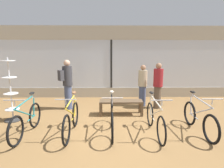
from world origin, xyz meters
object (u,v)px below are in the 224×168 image
at_px(bicycle_far_right, 199,119).
at_px(customer_near_rack, 67,83).
at_px(bicycle_right, 155,119).
at_px(customer_by_window, 143,85).
at_px(display_bench, 121,103).
at_px(customer_mid_floor, 158,85).
at_px(bicycle_left, 71,119).
at_px(bicycle_center, 112,118).
at_px(accessory_rack, 11,95).
at_px(bicycle_far_left, 27,120).

height_order(bicycle_far_right, customer_near_rack, customer_near_rack).
bearing_deg(bicycle_right, customer_near_rack, 141.97).
bearing_deg(customer_by_window, display_bench, -131.13).
xyz_separation_m(customer_near_rack, customer_mid_floor, (3.27, 0.06, -0.09)).
height_order(bicycle_left, customer_near_rack, customer_near_rack).
bearing_deg(bicycle_left, customer_mid_floor, 37.72).
xyz_separation_m(bicycle_center, accessory_rack, (-2.97, 0.91, 0.37)).
height_order(display_bench, customer_near_rack, customer_near_rack).
distance_m(accessory_rack, customer_near_rack, 1.79).
distance_m(bicycle_right, customer_by_window, 2.48).
bearing_deg(accessory_rack, customer_mid_floor, 13.93).
bearing_deg(bicycle_center, customer_mid_floor, 50.46).
relative_size(bicycle_right, customer_by_window, 1.09).
bearing_deg(customer_by_window, bicycle_far_right, -67.58).
relative_size(bicycle_center, display_bench, 1.21).
bearing_deg(customer_by_window, customer_mid_floor, -32.12).
bearing_deg(customer_mid_floor, bicycle_center, -129.54).
height_order(bicycle_center, customer_near_rack, customer_near_rack).
xyz_separation_m(bicycle_right, customer_near_rack, (-2.63, 2.06, 0.58)).
bearing_deg(customer_by_window, customer_near_rack, -172.25).
bearing_deg(customer_mid_floor, accessory_rack, -166.07).
distance_m(bicycle_right, accessory_rack, 4.17).
distance_m(bicycle_far_left, bicycle_right, 3.16).
height_order(bicycle_left, customer_by_window, customer_by_window).
relative_size(bicycle_left, customer_mid_floor, 1.03).
bearing_deg(accessory_rack, bicycle_far_right, -10.04).
relative_size(bicycle_right, display_bench, 1.23).
bearing_deg(bicycle_right, bicycle_center, 177.30).
height_order(bicycle_far_left, accessory_rack, accessory_rack).
relative_size(bicycle_center, bicycle_right, 0.99).
distance_m(customer_near_rack, customer_mid_floor, 3.28).
height_order(bicycle_center, accessory_rack, accessory_rack).
height_order(bicycle_right, customer_near_rack, customer_near_rack).
relative_size(bicycle_far_left, bicycle_center, 0.99).
height_order(bicycle_far_left, bicycle_right, bicycle_far_left).
bearing_deg(display_bench, bicycle_left, -133.57).
bearing_deg(customer_near_rack, bicycle_far_left, -104.20).
relative_size(accessory_rack, customer_by_window, 1.20).
distance_m(accessory_rack, display_bench, 3.34).
height_order(bicycle_far_right, accessory_rack, accessory_rack).
bearing_deg(bicycle_center, accessory_rack, 162.93).
distance_m(bicycle_far_left, customer_near_rack, 2.22).
relative_size(bicycle_center, customer_near_rack, 0.95).
bearing_deg(bicycle_right, display_bench, 117.96).
distance_m(bicycle_far_right, accessory_rack, 5.26).
distance_m(bicycle_right, customer_mid_floor, 2.27).
relative_size(customer_by_window, customer_mid_floor, 0.95).
relative_size(bicycle_left, bicycle_center, 1.01).
relative_size(display_bench, customer_mid_floor, 0.84).
bearing_deg(bicycle_center, customer_near_rack, 127.93).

